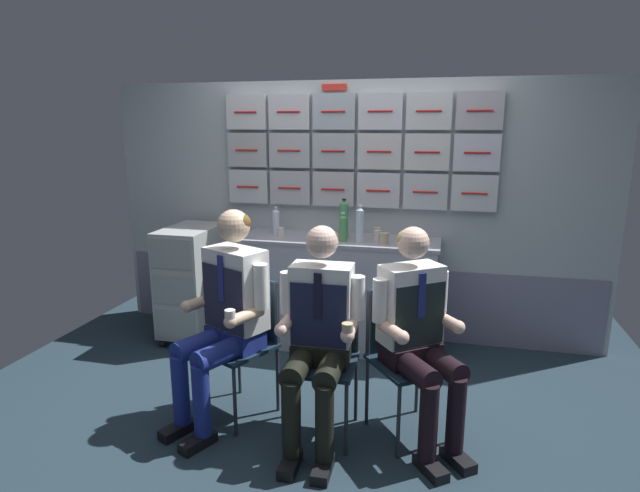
# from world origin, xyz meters

# --- Properties ---
(ground) EXTENTS (4.80, 4.80, 0.04)m
(ground) POSITION_xyz_m (0.00, 0.00, -0.02)
(ground) COLOR #21323C
(galley_bulkhead) EXTENTS (4.20, 0.14, 2.15)m
(galley_bulkhead) POSITION_xyz_m (0.01, 1.37, 1.12)
(galley_bulkhead) COLOR #A8B3B7
(galley_bulkhead) RESTS_ON ground
(galley_counter) EXTENTS (1.60, 0.53, 0.91)m
(galley_counter) POSITION_xyz_m (-0.03, 1.09, 0.45)
(galley_counter) COLOR #A7A7B6
(galley_counter) RESTS_ON ground
(service_trolley) EXTENTS (0.40, 0.65, 0.96)m
(service_trolley) POSITION_xyz_m (-1.28, 0.95, 0.51)
(service_trolley) COLOR black
(service_trolley) RESTS_ON ground
(folding_chair_left) EXTENTS (0.53, 0.53, 0.86)m
(folding_chair_left) POSITION_xyz_m (-0.39, -0.04, 0.53)
(folding_chair_left) COLOR #2D2D33
(folding_chair_left) RESTS_ON ground
(crew_member_left) EXTENTS (0.59, 0.71, 1.31)m
(crew_member_left) POSITION_xyz_m (-0.46, -0.18, 0.73)
(crew_member_left) COLOR black
(crew_member_left) RESTS_ON ground
(folding_chair_center) EXTENTS (0.41, 0.41, 0.86)m
(folding_chair_center) POSITION_xyz_m (0.14, -0.12, 0.53)
(folding_chair_center) COLOR #2D2D33
(folding_chair_center) RESTS_ON ground
(crew_member_center) EXTENTS (0.49, 0.60, 1.26)m
(crew_member_center) POSITION_xyz_m (0.14, -0.28, 0.69)
(crew_member_center) COLOR black
(crew_member_center) RESTS_ON ground
(folding_chair_right) EXTENTS (0.56, 0.56, 0.86)m
(folding_chair_right) POSITION_xyz_m (0.58, -0.02, 0.53)
(folding_chair_right) COLOR #2D2D33
(folding_chair_right) RESTS_ON ground
(crew_member_right) EXTENTS (0.60, 0.65, 1.25)m
(crew_member_right) POSITION_xyz_m (0.68, -0.15, 0.69)
(crew_member_right) COLOR black
(crew_member_right) RESTS_ON ground
(sparkling_bottle_green) EXTENTS (0.06, 0.06, 0.22)m
(sparkling_bottle_green) POSITION_xyz_m (-0.59, 1.16, 1.01)
(sparkling_bottle_green) COLOR silver
(sparkling_bottle_green) RESTS_ON galley_counter
(water_bottle_blue_cap) EXTENTS (0.07, 0.07, 0.32)m
(water_bottle_blue_cap) POSITION_xyz_m (-0.00, 1.11, 1.06)
(water_bottle_blue_cap) COLOR #4D9E5E
(water_bottle_blue_cap) RESTS_ON galley_counter
(water_bottle_short) EXTENTS (0.06, 0.06, 0.29)m
(water_bottle_short) POSITION_xyz_m (0.15, 0.98, 1.05)
(water_bottle_short) COLOR silver
(water_bottle_short) RESTS_ON galley_counter
(water_bottle_clear) EXTENTS (0.06, 0.06, 0.23)m
(water_bottle_clear) POSITION_xyz_m (0.02, 0.98, 1.02)
(water_bottle_clear) COLOR #509B55
(water_bottle_clear) RESTS_ON galley_counter
(coffee_cup_spare) EXTENTS (0.06, 0.06, 0.09)m
(coffee_cup_spare) POSITION_xyz_m (0.28, 1.06, 0.95)
(coffee_cup_spare) COLOR silver
(coffee_cup_spare) RESTS_ON galley_counter
(paper_cup_tan) EXTENTS (0.07, 0.07, 0.08)m
(paper_cup_tan) POSITION_xyz_m (0.34, 0.97, 0.95)
(paper_cup_tan) COLOR tan
(paper_cup_tan) RESTS_ON galley_counter
(espresso_cup_small) EXTENTS (0.06, 0.06, 0.09)m
(espresso_cup_small) POSITION_xyz_m (0.27, 1.16, 0.95)
(espresso_cup_small) COLOR tan
(espresso_cup_small) RESTS_ON galley_counter
(coffee_cup_white) EXTENTS (0.06, 0.06, 0.07)m
(coffee_cup_white) POSITION_xyz_m (-0.51, 1.05, 0.95)
(coffee_cup_white) COLOR silver
(coffee_cup_white) RESTS_ON galley_counter
(snack_banana) EXTENTS (0.17, 0.10, 0.04)m
(snack_banana) POSITION_xyz_m (-0.20, 1.01, 0.93)
(snack_banana) COLOR yellow
(snack_banana) RESTS_ON galley_counter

